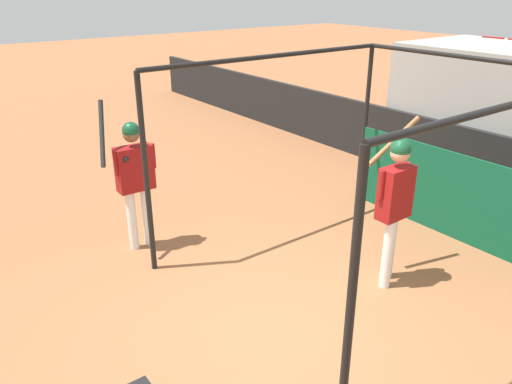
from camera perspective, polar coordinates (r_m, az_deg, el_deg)
name	(u,v)px	position (r m, az deg, el deg)	size (l,w,h in m)	color
ground_plane	(269,336)	(5.55, 1.47, -16.11)	(60.00, 60.00, 0.00)	#935B38
batting_cage	(423,170)	(7.01, 18.56, 2.41)	(3.45, 4.00, 2.60)	black
player_batter	(395,198)	(6.08, 15.56, -0.65)	(0.51, 0.88, 1.99)	white
player_waiting	(134,173)	(6.91, -13.73, 2.10)	(0.52, 0.82, 2.11)	white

